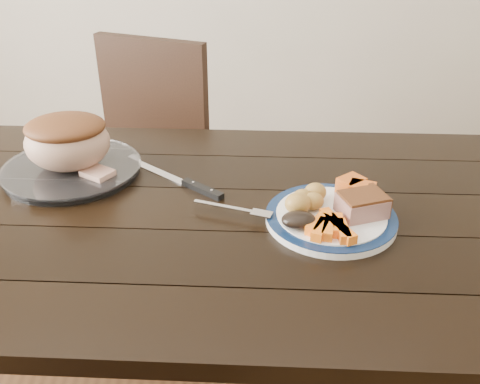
{
  "coord_description": "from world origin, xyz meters",
  "views": [
    {
      "loc": [
        0.03,
        -1.02,
        1.37
      ],
      "look_at": [
        0.08,
        -0.02,
        0.8
      ],
      "focal_mm": 40.0,
      "sensor_mm": 36.0,
      "label": 1
    }
  ],
  "objects_px": {
    "fork": "(238,210)",
    "carving_knife": "(190,184)",
    "chair_far": "(142,159)",
    "pork_slice": "(362,206)",
    "dining_table": "(205,242)",
    "dinner_plate": "(331,218)",
    "roast_joint": "(68,143)",
    "serving_platter": "(72,170)"
  },
  "relations": [
    {
      "from": "fork",
      "to": "carving_knife",
      "type": "bearing_deg",
      "value": 149.42
    },
    {
      "from": "chair_far",
      "to": "pork_slice",
      "type": "xyz_separation_m",
      "value": [
        0.57,
        -0.8,
        0.27
      ]
    },
    {
      "from": "chair_far",
      "to": "pork_slice",
      "type": "distance_m",
      "value": 1.02
    },
    {
      "from": "fork",
      "to": "dining_table",
      "type": "bearing_deg",
      "value": 172.69
    },
    {
      "from": "dining_table",
      "to": "dinner_plate",
      "type": "distance_m",
      "value": 0.3
    },
    {
      "from": "dining_table",
      "to": "fork",
      "type": "relative_size",
      "value": 9.85
    },
    {
      "from": "chair_far",
      "to": "fork",
      "type": "xyz_separation_m",
      "value": [
        0.31,
        -0.77,
        0.25
      ]
    },
    {
      "from": "fork",
      "to": "roast_joint",
      "type": "bearing_deg",
      "value": 173.25
    },
    {
      "from": "pork_slice",
      "to": "roast_joint",
      "type": "bearing_deg",
      "value": 158.63
    },
    {
      "from": "dining_table",
      "to": "pork_slice",
      "type": "bearing_deg",
      "value": -12.56
    },
    {
      "from": "dinner_plate",
      "to": "fork",
      "type": "height_order",
      "value": "fork"
    },
    {
      "from": "roast_joint",
      "to": "serving_platter",
      "type": "bearing_deg",
      "value": 0.0
    },
    {
      "from": "fork",
      "to": "dinner_plate",
      "type": "bearing_deg",
      "value": 15.27
    },
    {
      "from": "dinner_plate",
      "to": "chair_far",
      "type": "bearing_deg",
      "value": 122.45
    },
    {
      "from": "carving_knife",
      "to": "dinner_plate",
      "type": "bearing_deg",
      "value": 14.03
    },
    {
      "from": "pork_slice",
      "to": "fork",
      "type": "height_order",
      "value": "pork_slice"
    },
    {
      "from": "dining_table",
      "to": "serving_platter",
      "type": "height_order",
      "value": "serving_platter"
    },
    {
      "from": "serving_platter",
      "to": "dining_table",
      "type": "bearing_deg",
      "value": -29.33
    },
    {
      "from": "dining_table",
      "to": "dinner_plate",
      "type": "xyz_separation_m",
      "value": [
        0.27,
        -0.07,
        0.1
      ]
    },
    {
      "from": "dining_table",
      "to": "serving_platter",
      "type": "relative_size",
      "value": 5.08
    },
    {
      "from": "fork",
      "to": "carving_knife",
      "type": "relative_size",
      "value": 0.69
    },
    {
      "from": "dining_table",
      "to": "pork_slice",
      "type": "height_order",
      "value": "pork_slice"
    },
    {
      "from": "chair_far",
      "to": "roast_joint",
      "type": "relative_size",
      "value": 4.55
    },
    {
      "from": "chair_far",
      "to": "carving_knife",
      "type": "distance_m",
      "value": 0.7
    },
    {
      "from": "fork",
      "to": "roast_joint",
      "type": "relative_size",
      "value": 0.83
    },
    {
      "from": "serving_platter",
      "to": "fork",
      "type": "distance_m",
      "value": 0.46
    },
    {
      "from": "roast_joint",
      "to": "carving_knife",
      "type": "xyz_separation_m",
      "value": [
        0.3,
        -0.08,
        -0.08
      ]
    },
    {
      "from": "fork",
      "to": "roast_joint",
      "type": "height_order",
      "value": "roast_joint"
    },
    {
      "from": "roast_joint",
      "to": "chair_far",
      "type": "bearing_deg",
      "value": 80.37
    },
    {
      "from": "pork_slice",
      "to": "fork",
      "type": "xyz_separation_m",
      "value": [
        -0.26,
        0.03,
        -0.02
      ]
    },
    {
      "from": "dining_table",
      "to": "roast_joint",
      "type": "distance_m",
      "value": 0.42
    },
    {
      "from": "pork_slice",
      "to": "carving_knife",
      "type": "relative_size",
      "value": 0.38
    },
    {
      "from": "roast_joint",
      "to": "carving_knife",
      "type": "height_order",
      "value": "roast_joint"
    },
    {
      "from": "pork_slice",
      "to": "roast_joint",
      "type": "xyz_separation_m",
      "value": [
        -0.66,
        0.26,
        0.04
      ]
    },
    {
      "from": "serving_platter",
      "to": "fork",
      "type": "bearing_deg",
      "value": -29.46
    },
    {
      "from": "fork",
      "to": "roast_joint",
      "type": "xyz_separation_m",
      "value": [
        -0.4,
        0.23,
        0.06
      ]
    },
    {
      "from": "serving_platter",
      "to": "pork_slice",
      "type": "height_order",
      "value": "pork_slice"
    },
    {
      "from": "dinner_plate",
      "to": "roast_joint",
      "type": "bearing_deg",
      "value": 157.07
    },
    {
      "from": "pork_slice",
      "to": "carving_knife",
      "type": "height_order",
      "value": "pork_slice"
    },
    {
      "from": "carving_knife",
      "to": "chair_far",
      "type": "bearing_deg",
      "value": 151.25
    },
    {
      "from": "roast_joint",
      "to": "pork_slice",
      "type": "bearing_deg",
      "value": -21.37
    },
    {
      "from": "chair_far",
      "to": "dinner_plate",
      "type": "distance_m",
      "value": 0.98
    }
  ]
}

